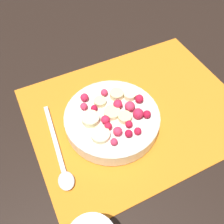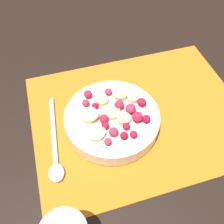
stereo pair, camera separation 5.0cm
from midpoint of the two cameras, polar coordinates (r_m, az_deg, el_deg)
ground_plane at (r=0.57m, az=3.01°, el=0.01°), size 3.00×3.00×0.00m
placemat at (r=0.56m, az=3.02°, el=0.20°), size 0.47×0.36×0.01m
fruit_bowl at (r=0.52m, az=-2.73°, el=-1.52°), size 0.20×0.20×0.06m
spoon at (r=0.50m, az=-14.47°, el=-11.18°), size 0.04×0.21×0.01m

